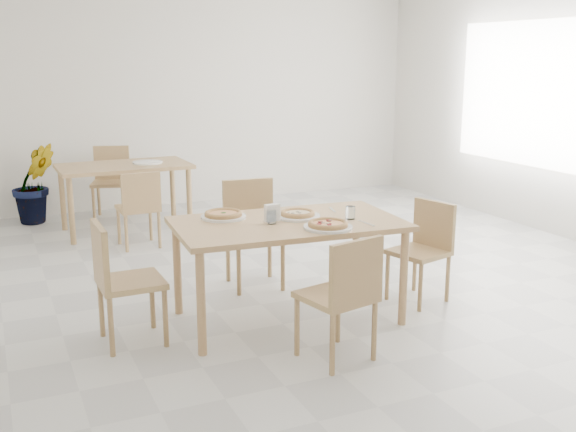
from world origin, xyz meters
name	(u,v)px	position (x,y,z in m)	size (l,w,h in m)	color
room	(561,96)	(2.98, 0.30, 1.50)	(7.28, 7.00, 7.00)	silver
main_table	(288,231)	(-0.67, -0.79, 0.68)	(1.69, 1.03, 0.75)	tan
chair_south	(344,291)	(-0.65, -1.60, 0.48)	(0.49, 0.49, 0.83)	tan
chair_north	(252,225)	(-0.62, 0.09, 0.52)	(0.48, 0.48, 0.89)	tan
chair_west	(118,275)	(-1.89, -0.73, 0.49)	(0.42, 0.42, 0.85)	tan
chair_east	(425,244)	(0.50, -0.84, 0.46)	(0.48, 0.48, 0.79)	tan
plate_margherita	(223,217)	(-1.07, -0.50, 0.76)	(0.33, 0.33, 0.02)	white
plate_mushroom	(298,216)	(-0.56, -0.71, 0.76)	(0.33, 0.33, 0.02)	white
plate_pepperoni	(328,227)	(-0.51, -1.09, 0.76)	(0.34, 0.34, 0.02)	white
pizza_margherita	(223,214)	(-1.07, -0.50, 0.78)	(0.35, 0.35, 0.03)	#E2B26A
pizza_mushroom	(298,213)	(-0.56, -0.71, 0.78)	(0.27, 0.27, 0.03)	#E2B26A
pizza_pepperoni	(328,224)	(-0.51, -1.09, 0.78)	(0.33, 0.33, 0.03)	#E2B26A
tumbler_a	(350,213)	(-0.23, -0.92, 0.80)	(0.07, 0.07, 0.09)	white
tumbler_b	(271,217)	(-0.81, -0.81, 0.80)	(0.07, 0.07, 0.10)	white
napkin_holder	(272,214)	(-0.80, -0.78, 0.81)	(0.13, 0.08, 0.14)	silver
fork_a	(332,210)	(-0.22, -0.61, 0.75)	(0.02, 0.18, 0.01)	silver
fork_b	(367,223)	(-0.20, -1.09, 0.75)	(0.02, 0.19, 0.01)	silver
second_table	(124,172)	(-1.26, 2.33, 0.66)	(1.42, 0.83, 0.75)	tan
chair_back_s	(139,204)	(-1.26, 1.57, 0.46)	(0.40, 0.40, 0.79)	tan
chair_back_n	(111,177)	(-1.28, 3.07, 0.50)	(0.53, 0.53, 0.85)	tan
plate_empty	(148,162)	(-1.00, 2.32, 0.76)	(0.33, 0.33, 0.02)	white
potted_plant	(35,183)	(-2.14, 3.15, 0.47)	(0.51, 0.41, 0.93)	#1C5F1C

